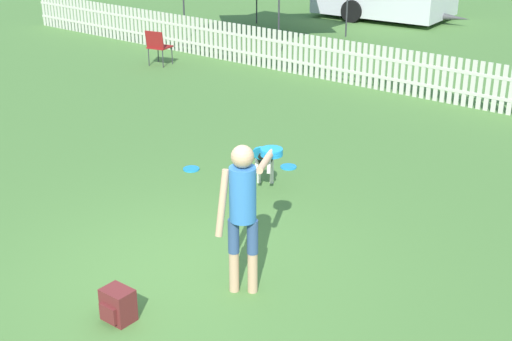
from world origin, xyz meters
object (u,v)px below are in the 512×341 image
(frisbee_near_handler, at_px, (288,167))
(handler_person, at_px, (244,200))
(backpack_on_grass, at_px, (118,305))
(leaping_dog, at_px, (264,157))
(folding_chair_center, at_px, (158,45))
(frisbee_near_dog, at_px, (191,169))

(frisbee_near_handler, bearing_deg, handler_person, -61.94)
(handler_person, distance_m, backpack_on_grass, 1.66)
(handler_person, relative_size, leaping_dog, 1.80)
(handler_person, height_order, leaping_dog, handler_person)
(frisbee_near_handler, bearing_deg, folding_chair_center, 151.85)
(frisbee_near_handler, distance_m, frisbee_near_dog, 1.50)
(frisbee_near_handler, height_order, frisbee_near_dog, same)
(handler_person, bearing_deg, backpack_on_grass, -149.75)
(backpack_on_grass, relative_size, folding_chair_center, 0.42)
(leaping_dog, xyz_separation_m, backpack_on_grass, (0.80, -3.46, -0.34))
(folding_chair_center, bearing_deg, frisbee_near_handler, 140.19)
(handler_person, height_order, frisbee_near_handler, handler_person)
(leaping_dog, relative_size, backpack_on_grass, 2.67)
(leaping_dog, relative_size, frisbee_near_handler, 3.76)
(frisbee_near_dog, bearing_deg, leaping_dog, 2.57)
(leaping_dog, height_order, frisbee_near_dog, leaping_dog)
(backpack_on_grass, bearing_deg, folding_chair_center, 133.17)
(frisbee_near_handler, height_order, folding_chair_center, folding_chair_center)
(backpack_on_grass, distance_m, folding_chair_center, 10.55)
(frisbee_near_dog, bearing_deg, backpack_on_grass, -57.53)
(handler_person, relative_size, folding_chair_center, 2.00)
(handler_person, bearing_deg, leaping_dog, 90.25)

